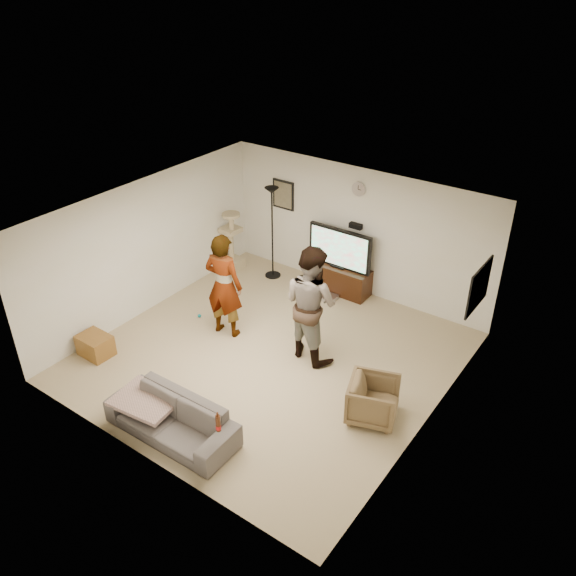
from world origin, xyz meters
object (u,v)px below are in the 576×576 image
Objects in this scene: tv_stand at (338,278)px; tv at (340,248)px; person_right at (311,303)px; armchair at (373,400)px; person_left at (224,286)px; sofa at (171,419)px; beer_bottle at (218,423)px; side_table at (95,345)px; cat_tree at (231,240)px; floor_lamp at (272,233)px.

tv reaches higher than tv_stand.
person_right is 2.82× the size of armchair.
person_left is (-0.85, -2.38, 0.68)m from tv_stand.
tv is 0.69× the size of sofa.
beer_bottle reaches higher than side_table.
person_left is 1.59m from person_right.
sofa is 2.73× the size of armchair.
side_table is (-3.26, 0.59, -0.50)m from beer_bottle.
person_right is 7.97× the size of beer_bottle.
cat_tree is 5.44m from beer_bottle.
floor_lamp is at bearing 78.54° from side_table.
person_right is (3.02, -1.59, 0.36)m from cat_tree.
person_left is at bearing 112.69° from sofa.
armchair is (3.14, -0.44, -0.62)m from person_left.
tv is at bearing -59.02° from person_right.
beer_bottle is at bearing -1.03° from sofa.
sofa is at bearing 104.56° from person_left.
person_left reaches higher than side_table.
floor_lamp is (-1.40, -0.27, 0.03)m from tv.
beer_bottle is (0.88, 0.00, 0.41)m from sofa.
side_table is (-2.37, 0.59, -0.10)m from sofa.
floor_lamp is (-1.40, -0.27, 0.69)m from tv_stand.
beer_bottle is at bearing -51.47° from cat_tree.
cat_tree is at bearing -167.01° from floor_lamp.
person_left is 7.56× the size of beer_bottle.
person_right is (0.70, -2.07, 0.73)m from tv_stand.
tv_stand is at bearing 11.73° from cat_tree.
tv_stand is at bearing 0.00° from tv.
tv_stand is at bearing 102.72° from beer_bottle.
armchair reaches higher than tv_stand.
armchair is (1.58, -0.75, -0.68)m from person_right.
beer_bottle is (2.47, -4.47, -0.27)m from floor_lamp.
beer_bottle is at bearing 109.96° from person_right.
armchair is (2.10, 1.92, 0.04)m from sofa.
floor_lamp reaches higher than person_left.
beer_bottle is at bearing -10.26° from side_table.
beer_bottle is at bearing -61.03° from floor_lamp.
floor_lamp is 2.18m from person_left.
floor_lamp is 5.11m from beer_bottle.
armchair is at bearing -34.65° from floor_lamp.
sofa is at bearing -87.77° from tv.
person_left is (0.55, -2.11, -0.01)m from floor_lamp.
person_right is at bearing -71.19° from tv.
beer_bottle is (3.39, -4.25, 0.05)m from cat_tree.
floor_lamp is at bearing 36.58° from armchair.
floor_lamp is 4.03m from side_table.
beer_bottle is at bearing -77.28° from tv_stand.
person_left is 0.98× the size of sofa.
floor_lamp is 4.79m from sofa.
person_left is at bearing 63.27° from armchair.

